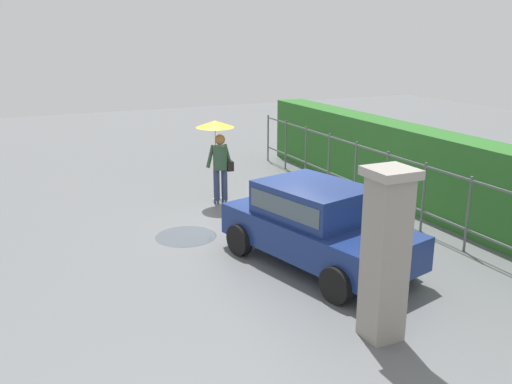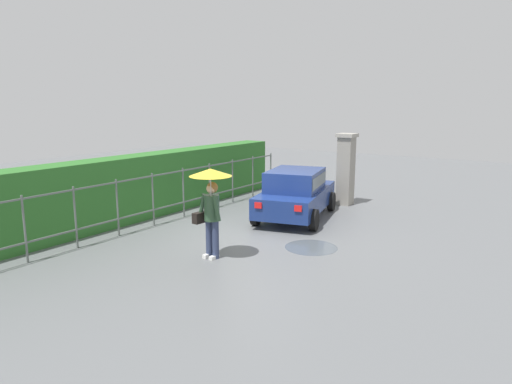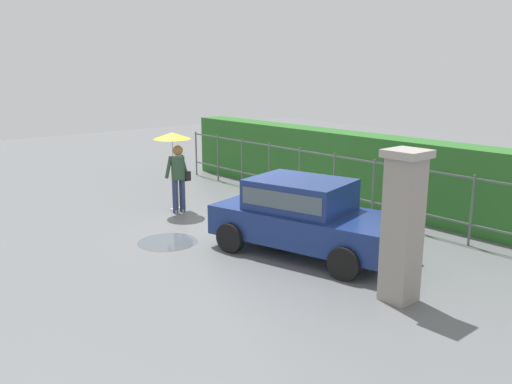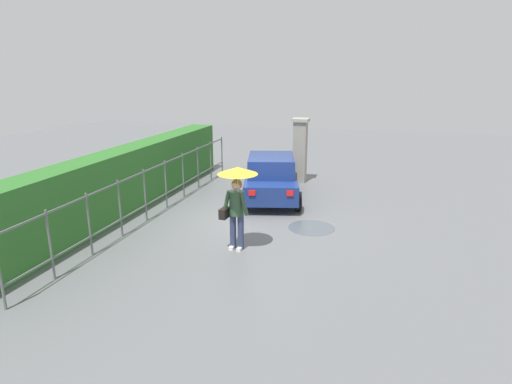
{
  "view_description": "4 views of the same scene",
  "coord_description": "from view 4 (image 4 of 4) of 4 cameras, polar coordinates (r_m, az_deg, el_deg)",
  "views": [
    {
      "loc": [
        9.94,
        -5.04,
        4.1
      ],
      "look_at": [
        -0.05,
        -0.44,
        0.9
      ],
      "focal_mm": 38.88,
      "sensor_mm": 36.0,
      "label": 1
    },
    {
      "loc": [
        -10.0,
        -6.69,
        3.44
      ],
      "look_at": [
        -0.19,
        -0.05,
        1.12
      ],
      "focal_mm": 32.19,
      "sensor_mm": 36.0,
      "label": 2
    },
    {
      "loc": [
        8.95,
        -7.48,
        3.62
      ],
      "look_at": [
        0.16,
        0.08,
        0.91
      ],
      "focal_mm": 37.55,
      "sensor_mm": 36.0,
      "label": 3
    },
    {
      "loc": [
        -11.49,
        -3.44,
        4.17
      ],
      "look_at": [
        -0.47,
        -0.27,
        0.89
      ],
      "focal_mm": 30.17,
      "sensor_mm": 36.0,
      "label": 4
    }
  ],
  "objects": [
    {
      "name": "car",
      "position": [
        14.14,
        2.0,
        2.18
      ],
      "size": [
        3.99,
        2.56,
        1.48
      ],
      "rotation": [
        0.0,
        0.0,
        0.25
      ],
      "color": "navy",
      "rests_on": "ground"
    },
    {
      "name": "ground_plane",
      "position": [
        12.69,
        -0.58,
        -3.22
      ],
      "size": [
        40.0,
        40.0,
        0.0
      ],
      "primitive_type": "plane",
      "color": "slate"
    },
    {
      "name": "gate_pillar",
      "position": [
        16.42,
        5.86,
        5.6
      ],
      "size": [
        0.6,
        0.6,
        2.42
      ],
      "color": "gray",
      "rests_on": "ground"
    },
    {
      "name": "hedge_row",
      "position": [
        13.52,
        -17.05,
        1.47
      ],
      "size": [
        12.17,
        0.9,
        1.9
      ],
      "primitive_type": "cube",
      "color": "#2D6B28",
      "rests_on": "ground"
    },
    {
      "name": "puddle_near",
      "position": [
        11.88,
        7.37,
        -4.72
      ],
      "size": [
        1.27,
        1.27,
        0.0
      ],
      "primitive_type": "cylinder",
      "color": "#4C545B",
      "rests_on": "ground"
    },
    {
      "name": "fence_section",
      "position": [
        13.02,
        -13.16,
        0.66
      ],
      "size": [
        11.22,
        0.05,
        1.5
      ],
      "color": "#59605B",
      "rests_on": "ground"
    },
    {
      "name": "pedestrian",
      "position": [
        9.95,
        -2.6,
        0.08
      ],
      "size": [
        0.93,
        0.93,
        2.04
      ],
      "rotation": [
        0.0,
        0.0,
        3.07
      ],
      "color": "#2D3856",
      "rests_on": "ground"
    }
  ]
}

